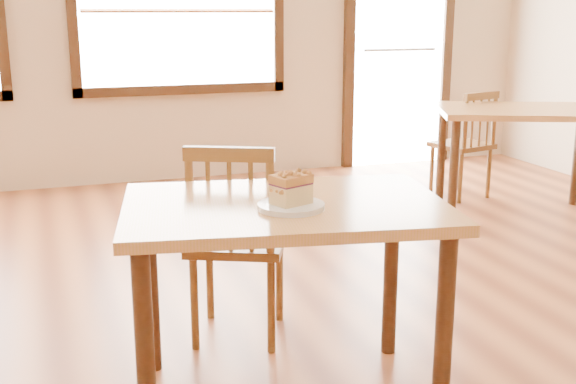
# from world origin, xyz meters

# --- Properties ---
(entry_door) EXTENTS (1.08, 0.06, 2.29)m
(entry_door) POSITION_xyz_m (2.30, 3.98, 1.20)
(entry_door) COLOR white
(entry_door) RESTS_ON ground
(cafe_table_main) EXTENTS (1.23, 0.93, 0.75)m
(cafe_table_main) POSITION_xyz_m (-0.07, 0.29, 0.64)
(cafe_table_main) COLOR #C07F4A
(cafe_table_main) RESTS_ON ground
(cafe_chair_main) EXTENTS (0.53, 0.53, 0.89)m
(cafe_chair_main) POSITION_xyz_m (-0.10, 0.84, 0.45)
(cafe_chair_main) COLOR brown
(cafe_chair_main) RESTS_ON ground
(cafe_table_second) EXTENTS (1.33, 1.13, 0.75)m
(cafe_table_second) POSITION_xyz_m (2.28, 2.11, 0.64)
(cafe_table_second) COLOR #C07F4A
(cafe_table_second) RESTS_ON ground
(cafe_chair_second) EXTENTS (0.45, 0.45, 0.83)m
(cafe_chair_second) POSITION_xyz_m (2.19, 2.64, 0.42)
(cafe_chair_second) COLOR brown
(cafe_chair_second) RESTS_ON ground
(plate) EXTENTS (0.23, 0.23, 0.02)m
(plate) POSITION_xyz_m (-0.08, 0.21, 0.76)
(plate) COLOR white
(plate) RESTS_ON cafe_table_main
(cake_slice) EXTENTS (0.15, 0.13, 0.12)m
(cake_slice) POSITION_xyz_m (-0.08, 0.20, 0.82)
(cake_slice) COLOR tan
(cake_slice) RESTS_ON plate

